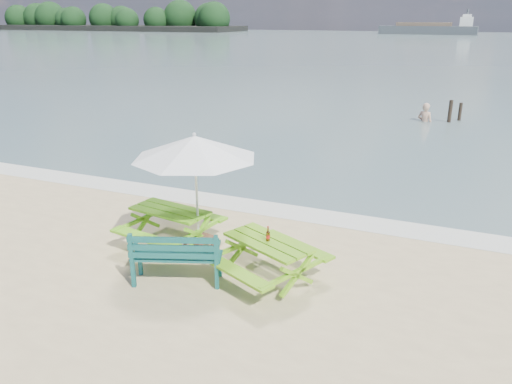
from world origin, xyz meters
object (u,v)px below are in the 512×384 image
at_px(park_bench, 177,266).
at_px(beer_bottle, 268,236).
at_px(patio_umbrella, 195,147).
at_px(swimmer, 424,124).
at_px(picnic_table_left, 171,228).
at_px(side_table, 199,244).
at_px(picnic_table_right, 268,261).

xyz_separation_m(park_bench, beer_bottle, (1.43, 0.65, 0.55)).
distance_m(patio_umbrella, swimmer, 15.75).
height_order(picnic_table_left, park_bench, park_bench).
relative_size(side_table, swimmer, 0.30).
bearing_deg(side_table, patio_umbrella, 116.57).
height_order(park_bench, beer_bottle, beer_bottle).
bearing_deg(swimmer, side_table, -100.75).
bearing_deg(beer_bottle, picnic_table_right, 43.98).
relative_size(patio_umbrella, beer_bottle, 10.58).
distance_m(side_table, swimmer, 15.60).
bearing_deg(swimmer, park_bench, -99.19).
relative_size(picnic_table_left, picnic_table_right, 0.88).
bearing_deg(beer_bottle, picnic_table_left, 165.54).
bearing_deg(picnic_table_right, park_bench, -155.49).
relative_size(picnic_table_left, swimmer, 1.06).
bearing_deg(patio_umbrella, picnic_table_left, 173.81).
bearing_deg(patio_umbrella, side_table, -63.43).
bearing_deg(picnic_table_right, picnic_table_left, 165.62).
height_order(picnic_table_right, side_table, picnic_table_right).
xyz_separation_m(picnic_table_left, patio_umbrella, (0.67, -0.07, 1.76)).
xyz_separation_m(picnic_table_left, park_bench, (0.91, -1.26, -0.07)).
height_order(picnic_table_right, beer_bottle, beer_bottle).
height_order(park_bench, swimmer, park_bench).
height_order(park_bench, patio_umbrella, patio_umbrella).
distance_m(beer_bottle, swimmer, 15.93).
xyz_separation_m(park_bench, patio_umbrella, (-0.24, 1.18, 1.83)).
bearing_deg(side_table, picnic_table_left, 173.81).
xyz_separation_m(picnic_table_right, swimmer, (1.23, 15.85, -0.48)).
relative_size(picnic_table_right, park_bench, 1.39).
xyz_separation_m(picnic_table_left, beer_bottle, (2.34, -0.60, 0.48)).
xyz_separation_m(patio_umbrella, beer_bottle, (1.67, -0.53, -1.28)).
xyz_separation_m(side_table, patio_umbrella, (-0.00, 0.00, 1.96)).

